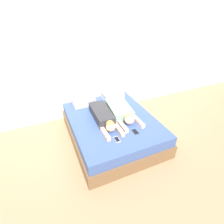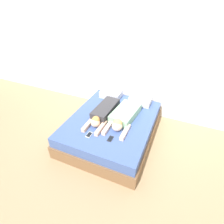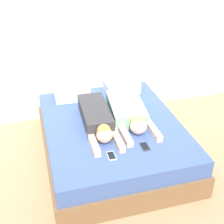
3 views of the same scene
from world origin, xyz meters
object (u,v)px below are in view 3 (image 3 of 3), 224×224
Objects in this scene: cell_phone_left at (111,156)px; cell_phone_right at (145,146)px; person_right at (129,112)px; pillow_head_right at (122,86)px; pillow_head_left at (72,92)px; bed at (112,139)px; person_left at (97,119)px.

cell_phone_left is 1.00× the size of cell_phone_right.
pillow_head_right is at bearing 79.90° from person_right.
pillow_head_left is 3.25× the size of cell_phone_left.
bed is at bearing -65.32° from pillow_head_left.
cell_phone_left is at bearing -89.43° from person_left.
pillow_head_right is 3.25× the size of cell_phone_left.
person_left is at bearing -77.51° from pillow_head_left.
person_left is 7.42× the size of cell_phone_left.
cell_phone_left is at bearing -121.58° from person_right.
bed is 0.40m from person_right.
pillow_head_left is 1.44m from cell_phone_right.
bed is 0.68m from cell_phone_left.
cell_phone_right is at bearing -91.66° from person_right.
pillow_head_left reaches higher than cell_phone_right.
pillow_head_left is 0.44× the size of person_right.
bed is 13.95× the size of cell_phone_left.
person_right reaches higher than person_left.
cell_phone_right is at bearing -96.34° from pillow_head_right.
person_left is (-0.54, -0.78, 0.02)m from pillow_head_right.
person_right is (0.41, 0.06, -0.01)m from person_left.
pillow_head_right is 0.44× the size of person_right.
pillow_head_right is 0.74m from person_right.
cell_phone_right reaches higher than bed.
person_right reaches higher than cell_phone_right.
pillow_head_right is (0.71, 0.00, 0.00)m from pillow_head_left.
pillow_head_right is 1.33m from cell_phone_right.
person_left is at bearing -124.42° from pillow_head_right.
pillow_head_left is at bearing 128.58° from person_right.
cell_phone_left is at bearing -106.13° from bed.
pillow_head_left is 0.93m from person_right.
cell_phone_left is (0.18, -1.38, -0.07)m from pillow_head_left.
pillow_head_right is at bearing 83.66° from cell_phone_right.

